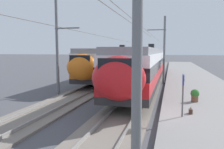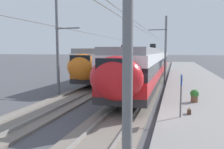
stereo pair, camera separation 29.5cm
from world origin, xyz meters
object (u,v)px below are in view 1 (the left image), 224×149
catenary_mast_far_side (59,45)px  platform_sign (183,86)px  handbag_near_sign (191,111)px  catenary_mast_west (131,37)px  train_near_platform (147,64)px  train_far_track (116,61)px  potted_plant_platform_edge (195,95)px  catenary_mast_mid (163,48)px

catenary_mast_far_side → platform_sign: bearing=-118.3°
handbag_near_sign → catenary_mast_west: bearing=165.1°
train_near_platform → catenary_mast_far_side: catenary_mast_far_side is taller
platform_sign → train_far_track: bearing=23.7°
catenary_mast_far_side → potted_plant_platform_edge: size_ratio=57.48×
catenary_mast_mid → platform_sign: size_ratio=22.18×
potted_plant_platform_edge → platform_sign: bearing=165.7°
train_near_platform → catenary_mast_west: (-20.00, -1.63, 1.71)m
platform_sign → potted_plant_platform_edge: platform_sign is taller
catenary_mast_west → handbag_near_sign: catenary_mast_west is taller
train_far_track → catenary_mast_far_side: bearing=172.4°
catenary_mast_mid → train_far_track: bearing=58.2°
catenary_mast_far_side → potted_plant_platform_edge: catenary_mast_far_side is taller
catenary_mast_mid → catenary_mast_far_side: 11.95m
platform_sign → handbag_near_sign: (0.72, -0.46, -1.46)m
catenary_mast_far_side → platform_sign: size_ratio=22.18×
handbag_near_sign → train_near_platform: bearing=15.9°
platform_sign → potted_plant_platform_edge: (3.77, -0.96, -1.12)m
catenary_mast_west → handbag_near_sign: (7.40, -1.97, -3.51)m
train_near_platform → catenary_mast_mid: catenary_mast_mid is taller
train_near_platform → catenary_mast_mid: 2.45m
train_near_platform → platform_sign: train_near_platform is taller
train_near_platform → platform_sign: 13.68m
train_near_platform → catenary_mast_far_side: bearing=141.8°
train_far_track → catenary_mast_west: catenary_mast_west is taller
handbag_near_sign → potted_plant_platform_edge: size_ratio=0.45×
catenary_mast_west → potted_plant_platform_edge: size_ratio=57.48×
train_near_platform → potted_plant_platform_edge: 10.49m
train_near_platform → handbag_near_sign: (-12.60, -3.60, -1.80)m
train_near_platform → catenary_mast_west: bearing=-175.3°
train_near_platform → potted_plant_platform_edge: size_ratio=35.88×
catenary_mast_far_side → train_far_track: bearing=-7.6°
train_far_track → catenary_mast_west: size_ratio=0.53×
catenary_mast_west → train_near_platform: bearing=4.7°
catenary_mast_west → train_far_track: bearing=14.5°
platform_sign → catenary_mast_far_side: bearing=61.7°
handbag_near_sign → potted_plant_platform_edge: bearing=-9.2°
catenary_mast_far_side → handbag_near_sign: size_ratio=127.79×
train_near_platform → catenary_mast_far_side: 10.57m
train_far_track → train_near_platform: bearing=-134.3°
catenary_mast_west → catenary_mast_mid: bearing=0.0°
train_near_platform → platform_sign: size_ratio=13.84×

